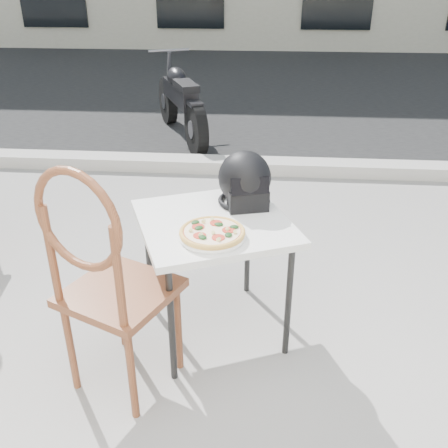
# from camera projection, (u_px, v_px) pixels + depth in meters

# --- Properties ---
(ground) EXTENTS (80.00, 80.00, 0.00)m
(ground) POSITION_uv_depth(u_px,v_px,m) (222.00, 410.00, 2.27)
(ground) COLOR gray
(ground) RESTS_ON ground
(street_asphalt) EXTENTS (30.00, 8.00, 0.00)m
(street_asphalt) POSITION_uv_depth(u_px,v_px,m) (258.00, 86.00, 8.47)
(street_asphalt) COLOR black
(street_asphalt) RESTS_ON ground
(curb) EXTENTS (30.00, 0.25, 0.12)m
(curb) POSITION_uv_depth(u_px,v_px,m) (248.00, 165.00, 4.90)
(curb) COLOR #A9A59E
(curb) RESTS_ON ground
(cafe_table_main) EXTENTS (0.93, 0.93, 0.68)m
(cafe_table_main) POSITION_uv_depth(u_px,v_px,m) (214.00, 231.00, 2.50)
(cafe_table_main) COLOR white
(cafe_table_main) RESTS_ON ground
(plate) EXTENTS (0.39, 0.39, 0.02)m
(plate) POSITION_uv_depth(u_px,v_px,m) (212.00, 236.00, 2.30)
(plate) COLOR white
(plate) RESTS_ON cafe_table_main
(pizza) EXTENTS (0.32, 0.32, 0.04)m
(pizza) POSITION_uv_depth(u_px,v_px,m) (212.00, 232.00, 2.29)
(pizza) COLOR #E5B053
(pizza) RESTS_ON plate
(helmet) EXTENTS (0.34, 0.35, 0.28)m
(helmet) POSITION_uv_depth(u_px,v_px,m) (245.00, 181.00, 2.58)
(helmet) COLOR black
(helmet) RESTS_ON cafe_table_main
(cafe_chair_main) EXTENTS (0.59, 0.59, 1.16)m
(cafe_chair_main) POSITION_uv_depth(u_px,v_px,m) (105.00, 274.00, 2.10)
(cafe_chair_main) COLOR brown
(cafe_chair_main) RESTS_ON ground
(motorcycle) EXTENTS (0.85, 1.77, 0.94)m
(motorcycle) POSITION_uv_depth(u_px,v_px,m) (180.00, 103.00, 5.73)
(motorcycle) COLOR black
(motorcycle) RESTS_ON street_asphalt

